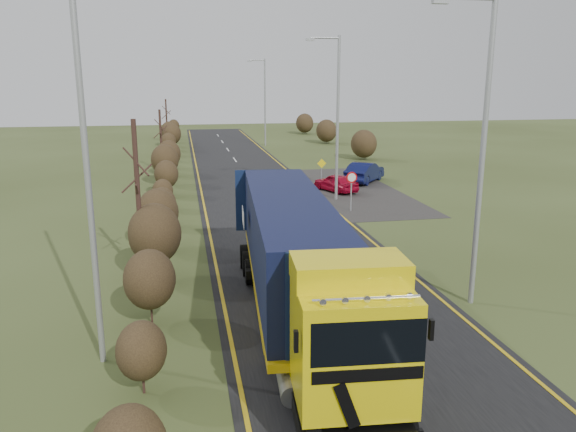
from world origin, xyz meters
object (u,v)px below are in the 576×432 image
(car_red_hatchback, at_px, (336,183))
(streetlight_near, at_px, (480,141))
(speed_sign, at_px, (351,184))
(car_blue_sedan, at_px, (365,172))
(lorry, at_px, (296,257))

(car_red_hatchback, height_order, streetlight_near, streetlight_near)
(streetlight_near, distance_m, speed_sign, 14.36)
(car_blue_sedan, xyz_separation_m, speed_sign, (-3.73, -8.84, 0.87))
(streetlight_near, bearing_deg, speed_sign, 89.63)
(lorry, distance_m, car_blue_sedan, 25.40)
(car_red_hatchback, xyz_separation_m, streetlight_near, (-0.80, -19.62, 4.89))
(car_red_hatchback, bearing_deg, speed_sign, 60.23)
(car_red_hatchback, height_order, car_blue_sedan, car_blue_sedan)
(lorry, xyz_separation_m, speed_sign, (6.18, 14.50, -0.61))
(lorry, relative_size, car_blue_sedan, 3.14)
(car_red_hatchback, distance_m, streetlight_near, 20.23)
(lorry, height_order, streetlight_near, streetlight_near)
(speed_sign, bearing_deg, car_red_hatchback, 83.07)
(lorry, bearing_deg, car_blue_sedan, 71.19)
(car_red_hatchback, xyz_separation_m, speed_sign, (-0.70, -5.80, 1.00))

